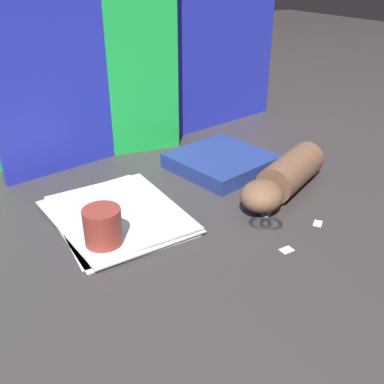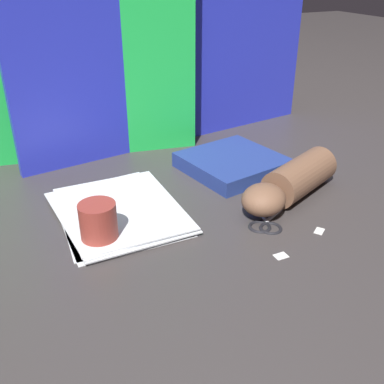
% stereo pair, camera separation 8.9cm
% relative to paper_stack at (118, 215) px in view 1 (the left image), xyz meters
% --- Properties ---
extents(ground_plane, '(6.00, 6.00, 0.00)m').
position_rel_paper_stack_xyz_m(ground_plane, '(0.12, -0.08, -0.01)').
color(ground_plane, '#3D3838').
extents(backdrop_panel_left, '(0.66, 0.13, 0.50)m').
position_rel_paper_stack_xyz_m(backdrop_panel_left, '(-0.02, 0.34, 0.24)').
color(backdrop_panel_left, green).
rests_on(backdrop_panel_left, ground_plane).
extents(backdrop_panel_center, '(0.89, 0.16, 0.52)m').
position_rel_paper_stack_xyz_m(backdrop_panel_center, '(0.28, 0.34, 0.25)').
color(backdrop_panel_center, '#2833D1').
rests_on(backdrop_panel_center, ground_plane).
extents(paper_stack, '(0.25, 0.31, 0.02)m').
position_rel_paper_stack_xyz_m(paper_stack, '(0.00, 0.00, 0.00)').
color(paper_stack, white).
rests_on(paper_stack, ground_plane).
extents(book_closed, '(0.25, 0.25, 0.04)m').
position_rel_paper_stack_xyz_m(book_closed, '(0.32, 0.09, 0.01)').
color(book_closed, navy).
rests_on(book_closed, ground_plane).
extents(scissors, '(0.16, 0.17, 0.01)m').
position_rel_paper_stack_xyz_m(scissors, '(0.26, -0.15, -0.00)').
color(scissors, silver).
rests_on(scissors, ground_plane).
extents(hand_forearm, '(0.30, 0.19, 0.08)m').
position_rel_paper_stack_xyz_m(hand_forearm, '(0.36, -0.09, 0.03)').
color(hand_forearm, brown).
rests_on(hand_forearm, ground_plane).
extents(paper_scrap_near, '(0.03, 0.03, 0.00)m').
position_rel_paper_stack_xyz_m(paper_scrap_near, '(0.33, -0.23, -0.01)').
color(paper_scrap_near, white).
rests_on(paper_scrap_near, ground_plane).
extents(paper_scrap_mid, '(0.02, 0.02, 0.00)m').
position_rel_paper_stack_xyz_m(paper_scrap_mid, '(0.22, -0.26, -0.01)').
color(paper_scrap_mid, white).
rests_on(paper_scrap_mid, ground_plane).
extents(mug, '(0.07, 0.07, 0.08)m').
position_rel_paper_stack_xyz_m(mug, '(-0.06, -0.09, 0.03)').
color(mug, '#99382D').
rests_on(mug, ground_plane).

